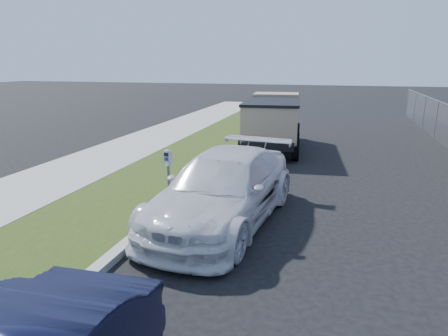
# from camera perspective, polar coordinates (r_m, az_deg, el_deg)

# --- Properties ---
(ground) EXTENTS (120.00, 120.00, 0.00)m
(ground) POSITION_cam_1_polar(r_m,az_deg,el_deg) (9.29, 6.74, -8.11)
(ground) COLOR black
(ground) RESTS_ON ground
(streetside) EXTENTS (6.12, 50.00, 0.15)m
(streetside) POSITION_cam_1_polar(r_m,az_deg,el_deg) (12.98, -16.76, -1.61)
(streetside) COLOR gray
(streetside) RESTS_ON ground
(parking_meter) EXTENTS (0.22, 0.17, 1.44)m
(parking_meter) POSITION_cam_1_polar(r_m,az_deg,el_deg) (9.78, -7.97, 0.34)
(parking_meter) COLOR #3F4247
(parking_meter) RESTS_ON ground
(white_wagon) EXTENTS (2.85, 5.75, 1.61)m
(white_wagon) POSITION_cam_1_polar(r_m,az_deg,el_deg) (9.20, -0.07, -2.89)
(white_wagon) COLOR silver
(white_wagon) RESTS_ON ground
(dump_truck) EXTENTS (2.70, 5.83, 2.22)m
(dump_truck) POSITION_cam_1_polar(r_m,az_deg,el_deg) (17.45, 7.06, 6.97)
(dump_truck) COLOR black
(dump_truck) RESTS_ON ground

